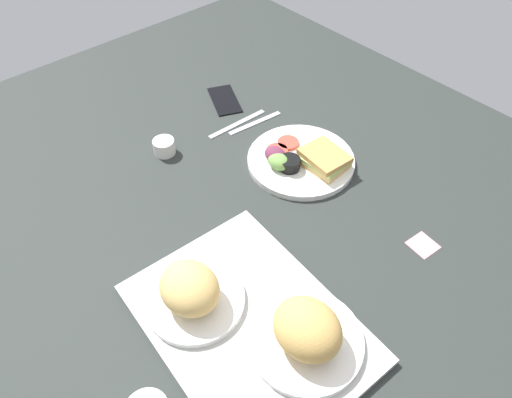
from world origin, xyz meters
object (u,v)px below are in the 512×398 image
(fork, at_px, (255,123))
(knife, at_px, (237,124))
(cell_phone, at_px, (225,99))
(sticky_note, at_px, (423,245))
(bread_plate_far, at_px, (191,292))
(serving_tray, at_px, (249,323))
(espresso_cup, at_px, (164,147))
(plate_with_salad, at_px, (302,160))
(bread_plate_near, at_px, (307,333))

(fork, relative_size, knife, 0.89)
(cell_phone, height_order, sticky_note, cell_phone)
(bread_plate_far, relative_size, knife, 1.02)
(bread_plate_far, distance_m, cell_phone, 0.69)
(serving_tray, height_order, espresso_cup, espresso_cup)
(sticky_note, bearing_deg, fork, -0.83)
(plate_with_salad, height_order, cell_phone, plate_with_salad)
(bread_plate_near, xyz_separation_m, sticky_note, (-0.01, -0.36, -0.06))
(plate_with_salad, xyz_separation_m, cell_phone, (0.35, -0.03, -0.01))
(serving_tray, xyz_separation_m, bread_plate_far, (0.10, 0.05, 0.05))
(knife, distance_m, cell_phone, 0.12)
(sticky_note, bearing_deg, knife, 3.06)
(bread_plate_near, height_order, espresso_cup, bread_plate_near)
(plate_with_salad, relative_size, sticky_note, 4.88)
(cell_phone, bearing_deg, espresso_cup, 130.55)
(espresso_cup, relative_size, fork, 0.33)
(fork, bearing_deg, bread_plate_near, 63.09)
(plate_with_salad, xyz_separation_m, fork, (0.21, -0.02, -0.02))
(serving_tray, height_order, bread_plate_far, bread_plate_far)
(plate_with_salad, bearing_deg, sticky_note, -177.44)
(serving_tray, xyz_separation_m, knife, (0.49, -0.38, -0.01))
(espresso_cup, distance_m, cell_phone, 0.27)
(espresso_cup, bearing_deg, cell_phone, -73.50)
(fork, height_order, knife, same)
(bread_plate_near, height_order, knife, bread_plate_near)
(espresso_cup, xyz_separation_m, cell_phone, (0.08, -0.26, -0.02))
(bread_plate_near, distance_m, espresso_cup, 0.63)
(plate_with_salad, bearing_deg, knife, 3.82)
(bread_plate_near, bearing_deg, sticky_note, -90.94)
(bread_plate_far, distance_m, sticky_note, 0.51)
(serving_tray, height_order, sticky_note, serving_tray)
(serving_tray, distance_m, cell_phone, 0.73)
(bread_plate_near, bearing_deg, cell_phone, -28.23)
(serving_tray, relative_size, fork, 2.65)
(plate_with_salad, height_order, fork, plate_with_salad)
(bread_plate_far, height_order, cell_phone, bread_plate_far)
(espresso_cup, xyz_separation_m, sticky_note, (-0.63, -0.25, -0.02))
(serving_tray, relative_size, sticky_note, 8.04)
(bread_plate_near, distance_m, cell_phone, 0.80)
(serving_tray, bearing_deg, plate_with_salad, -57.63)
(sticky_note, bearing_deg, cell_phone, -1.03)
(bread_plate_far, xyz_separation_m, espresso_cup, (0.42, -0.22, -0.04))
(bread_plate_near, bearing_deg, plate_with_salad, -44.61)
(serving_tray, bearing_deg, bread_plate_near, -154.81)
(bread_plate_near, relative_size, knife, 1.11)
(serving_tray, relative_size, bread_plate_near, 2.14)
(knife, relative_size, cell_phone, 1.32)
(knife, relative_size, sticky_note, 3.39)
(fork, bearing_deg, bread_plate_far, 43.70)
(serving_tray, height_order, fork, serving_tray)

